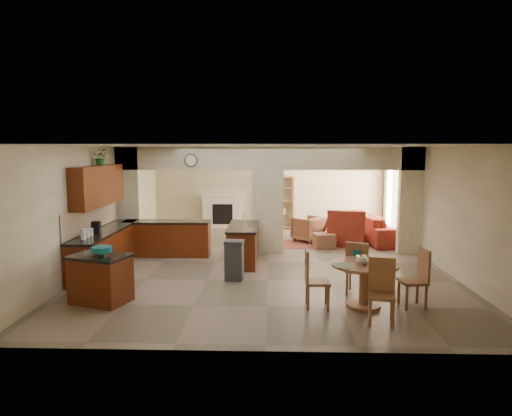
{
  "coord_description": "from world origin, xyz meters",
  "views": [
    {
      "loc": [
        0.06,
        -10.91,
        2.73
      ],
      "look_at": [
        -0.3,
        0.3,
        1.29
      ],
      "focal_mm": 32.0,
      "sensor_mm": 36.0,
      "label": 1
    }
  ],
  "objects_px": {
    "dining_table": "(364,278)",
    "sofa": "(378,227)",
    "kitchen_island": "(101,279)",
    "armchair": "(309,229)"
  },
  "relations": [
    {
      "from": "dining_table",
      "to": "sofa",
      "type": "relative_size",
      "value": 0.41
    },
    {
      "from": "kitchen_island",
      "to": "sofa",
      "type": "bearing_deg",
      "value": 60.92
    },
    {
      "from": "kitchen_island",
      "to": "sofa",
      "type": "height_order",
      "value": "kitchen_island"
    },
    {
      "from": "sofa",
      "to": "armchair",
      "type": "bearing_deg",
      "value": 87.0
    },
    {
      "from": "dining_table",
      "to": "armchair",
      "type": "relative_size",
      "value": 1.4
    },
    {
      "from": "kitchen_island",
      "to": "dining_table",
      "type": "height_order",
      "value": "kitchen_island"
    },
    {
      "from": "sofa",
      "to": "armchair",
      "type": "distance_m",
      "value": 2.1
    },
    {
      "from": "kitchen_island",
      "to": "armchair",
      "type": "height_order",
      "value": "kitchen_island"
    },
    {
      "from": "kitchen_island",
      "to": "sofa",
      "type": "xyz_separation_m",
      "value": [
        6.27,
        5.79,
        -0.03
      ]
    },
    {
      "from": "kitchen_island",
      "to": "dining_table",
      "type": "relative_size",
      "value": 1.02
    }
  ]
}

